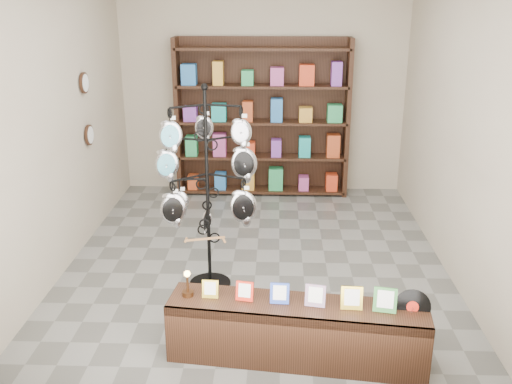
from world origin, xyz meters
TOP-DOWN VIEW (x-y plane):
  - ground at (0.00, 0.00)m, footprint 5.00×5.00m
  - room_envelope at (0.00, 0.00)m, footprint 5.00×5.00m
  - display_tree at (-0.44, -0.52)m, footprint 1.03×0.97m
  - front_shelf at (0.38, -1.71)m, footprint 2.04×0.65m
  - back_shelving at (0.00, 2.30)m, footprint 2.42×0.36m
  - wall_clocks at (-1.97, 0.80)m, footprint 0.03×0.24m

SIDE VIEW (x-z plane):
  - ground at x=0.00m, z-range 0.00..0.00m
  - front_shelf at x=0.38m, z-range -0.11..0.60m
  - back_shelving at x=0.00m, z-range -0.07..2.13m
  - display_tree at x=-0.44m, z-range 0.16..2.16m
  - wall_clocks at x=-1.97m, z-range 1.08..1.92m
  - room_envelope at x=0.00m, z-range -0.65..4.35m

